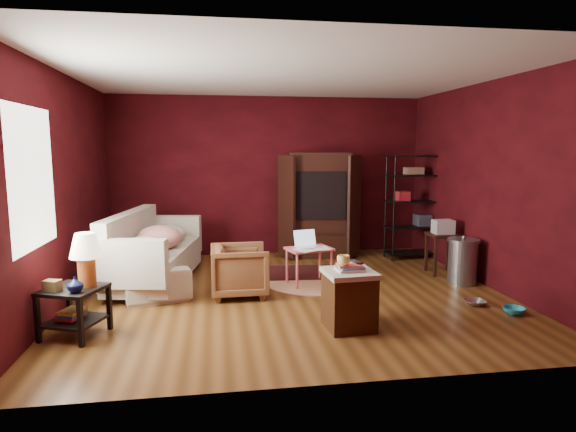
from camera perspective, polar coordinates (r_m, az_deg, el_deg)
name	(u,v)px	position (r m, az deg, el deg)	size (l,w,h in m)	color
room	(287,187)	(6.13, -0.07, 3.45)	(5.54, 5.04, 2.84)	brown
sofa	(150,256)	(7.01, -15.99, -4.63)	(2.02, 0.59, 0.79)	beige
armchair	(240,268)	(6.26, -5.75, -6.14)	(0.71, 0.66, 0.73)	black
pet_bowl_steel	(475,295)	(6.34, 21.31, -8.72)	(0.25, 0.06, 0.25)	#AFB2B6
pet_bowl_turquoise	(514,304)	(6.19, 25.25, -9.37)	(0.25, 0.08, 0.25)	#29A0C0
vase	(75,285)	(5.14, -23.91, -7.45)	(0.15, 0.16, 0.15)	#0B133B
mug	(343,259)	(5.01, 6.59, -5.09)	(0.13, 0.11, 0.13)	#FFEE7C
side_table	(80,275)	(5.31, -23.43, -6.39)	(0.69, 0.69, 1.05)	black
sofa_cushions	(151,252)	(7.01, -15.94, -4.14)	(1.23, 2.32, 0.93)	beige
hamper	(349,298)	(5.18, 7.26, -9.64)	(0.54, 0.54, 0.72)	#4A2711
footstool	(351,290)	(5.38, 7.48, -8.65)	(0.51, 0.51, 0.41)	black
rug_round	(313,281)	(6.95, 2.92, -7.73)	(1.80, 1.80, 0.01)	beige
rug_oriental	(297,272)	(7.39, 1.09, -6.69)	(1.35, 0.95, 0.01)	#4A1314
laptop_desk	(309,252)	(6.73, 2.48, -4.24)	(0.70, 0.60, 0.75)	#FF747A
tv_armoire	(319,203)	(8.41, 3.70, 1.56)	(1.43, 0.86, 1.82)	black
wire_shelving	(413,202)	(8.53, 14.62, 1.60)	(0.89, 0.42, 1.78)	black
small_stand	(443,234)	(7.63, 17.88, -2.00)	(0.43, 0.43, 0.82)	black
trash_can	(463,261)	(7.21, 19.99, -5.03)	(0.57, 0.57, 0.69)	gray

